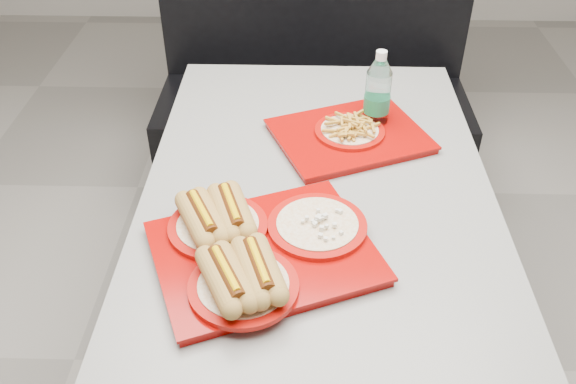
{
  "coord_description": "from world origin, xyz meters",
  "views": [
    {
      "loc": [
        -0.04,
        -1.26,
        1.71
      ],
      "look_at": [
        -0.07,
        -0.13,
        0.83
      ],
      "focal_mm": 38.0,
      "sensor_mm": 36.0,
      "label": 1
    }
  ],
  "objects_px": {
    "tray_far": "(350,133)",
    "water_bottle": "(377,96)",
    "tray_near": "(255,246)",
    "booth_bench": "(313,98)",
    "diner_table": "(316,235)"
  },
  "relations": [
    {
      "from": "tray_far",
      "to": "water_bottle",
      "type": "bearing_deg",
      "value": 42.39
    },
    {
      "from": "water_bottle",
      "to": "tray_far",
      "type": "bearing_deg",
      "value": -137.61
    },
    {
      "from": "booth_bench",
      "to": "tray_far",
      "type": "relative_size",
      "value": 2.69
    },
    {
      "from": "tray_near",
      "to": "tray_far",
      "type": "bearing_deg",
      "value": 64.64
    },
    {
      "from": "booth_bench",
      "to": "water_bottle",
      "type": "relative_size",
      "value": 5.58
    },
    {
      "from": "booth_bench",
      "to": "tray_far",
      "type": "bearing_deg",
      "value": -83.96
    },
    {
      "from": "tray_near",
      "to": "tray_far",
      "type": "relative_size",
      "value": 1.15
    },
    {
      "from": "tray_far",
      "to": "water_bottle",
      "type": "relative_size",
      "value": 2.08
    },
    {
      "from": "diner_table",
      "to": "tray_far",
      "type": "relative_size",
      "value": 2.83
    },
    {
      "from": "water_bottle",
      "to": "tray_near",
      "type": "bearing_deg",
      "value": -118.91
    },
    {
      "from": "diner_table",
      "to": "water_bottle",
      "type": "xyz_separation_m",
      "value": [
        0.17,
        0.3,
        0.27
      ]
    },
    {
      "from": "diner_table",
      "to": "booth_bench",
      "type": "xyz_separation_m",
      "value": [
        0.0,
        1.09,
        -0.18
      ]
    },
    {
      "from": "booth_bench",
      "to": "tray_far",
      "type": "distance_m",
      "value": 0.95
    },
    {
      "from": "tray_near",
      "to": "water_bottle",
      "type": "height_order",
      "value": "water_bottle"
    },
    {
      "from": "tray_far",
      "to": "water_bottle",
      "type": "distance_m",
      "value": 0.13
    }
  ]
}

